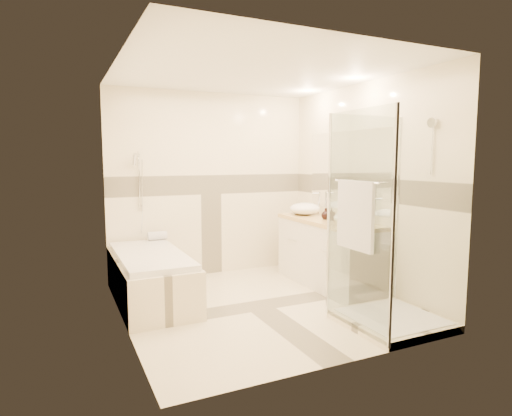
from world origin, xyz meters
name	(u,v)px	position (x,y,z in m)	size (l,w,h in m)	color
room	(262,191)	(0.06, 0.01, 1.26)	(2.82, 3.02, 2.52)	beige
bathtub	(151,275)	(-1.02, 0.65, 0.31)	(0.75, 1.70, 0.56)	beige
vanity	(328,253)	(1.12, 0.30, 0.43)	(0.58, 1.62, 0.85)	white
shower_enclosure	(379,273)	(0.83, -0.97, 0.51)	(0.96, 0.93, 2.04)	beige
vessel_sink_near	(305,209)	(1.10, 0.83, 0.93)	(0.41, 0.41, 0.17)	white
vessel_sink_far	(350,218)	(1.10, -0.16, 0.93)	(0.38, 0.38, 0.15)	white
faucet_near	(318,201)	(1.32, 0.83, 1.03)	(0.12, 0.03, 0.30)	silver
faucet_far	(366,209)	(1.32, -0.16, 1.02)	(0.12, 0.03, 0.30)	silver
amenity_bottle_a	(331,214)	(1.10, 0.21, 0.93)	(0.07, 0.07, 0.16)	black
amenity_bottle_b	(326,214)	(1.10, 0.33, 0.92)	(0.11, 0.11, 0.14)	black
folded_towels	(298,211)	(1.10, 1.02, 0.89)	(0.13, 0.22, 0.07)	silver
rolled_towel	(157,236)	(-0.79, 1.37, 0.62)	(0.11, 0.11, 0.24)	silver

